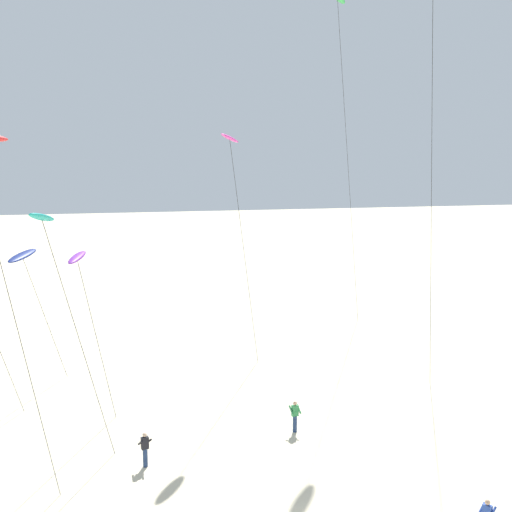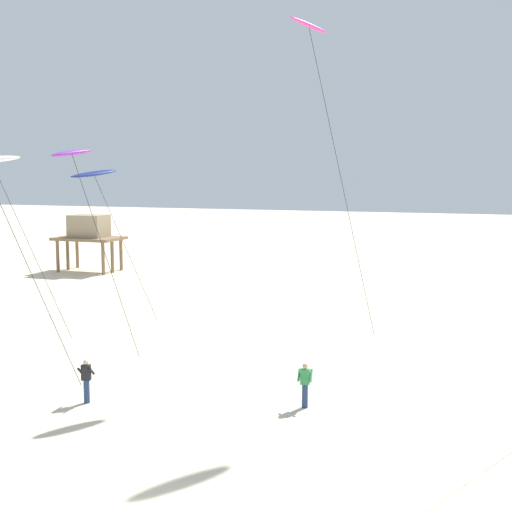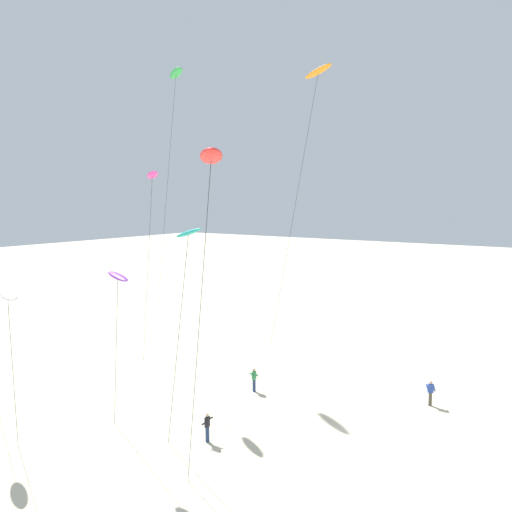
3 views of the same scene
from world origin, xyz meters
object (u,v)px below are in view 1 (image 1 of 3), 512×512
object	(u,v)px
kite_navy	(23,256)
kite_teal	(43,222)
kite_green	(338,0)
kite_purple	(77,259)
kite_flyer_furthest	(295,416)
kite_magenta	(230,142)
kite_flyer_middle	(145,449)

from	to	relation	value
kite_navy	kite_teal	size ratio (longest dim) A/B	0.71
kite_green	kite_navy	xyz separation A→B (m)	(-20.37, -4.44, -15.91)
kite_green	kite_teal	world-z (taller)	kite_green
kite_purple	kite_navy	size ratio (longest dim) A/B	1.09
kite_navy	kite_flyer_furthest	world-z (taller)	kite_navy
kite_magenta	kite_navy	xyz separation A→B (m)	(-12.10, 0.74, -6.53)
kite_navy	kite_flyer_middle	distance (m)	14.42
kite_teal	kite_flyer_middle	world-z (taller)	kite_teal
kite_purple	kite_teal	bearing A→B (deg)	-99.24
kite_navy	kite_green	bearing A→B (deg)	12.30
kite_purple	kite_flyer_middle	distance (m)	9.63
kite_navy	kite_magenta	bearing A→B (deg)	-3.52
kite_navy	kite_teal	distance (m)	13.38
kite_purple	kite_teal	distance (m)	6.48
kite_teal	kite_purple	bearing A→B (deg)	80.76
kite_magenta	kite_teal	size ratio (longest dim) A/B	1.26
kite_navy	kite_flyer_middle	bearing A→B (deg)	-59.46
kite_magenta	kite_flyer_middle	xyz separation A→B (m)	(-5.86, -9.83, -14.09)
kite_green	kite_teal	xyz separation A→B (m)	(-17.93, -17.17, -12.57)
kite_green	kite_flyer_furthest	distance (m)	27.46
kite_green	kite_navy	distance (m)	26.23
kite_purple	kite_flyer_middle	world-z (taller)	kite_purple
kite_purple	kite_navy	xyz separation A→B (m)	(-3.40, 6.83, -0.84)
kite_flyer_middle	kite_purple	bearing A→B (deg)	127.22
kite_teal	kite_magenta	bearing A→B (deg)	51.12
kite_flyer_middle	kite_flyer_furthest	size ratio (longest dim) A/B	1.00
kite_purple	kite_flyer_middle	xyz separation A→B (m)	(2.84, -3.74, -8.40)
kite_navy	kite_flyer_middle	size ratio (longest dim) A/B	5.29
kite_flyer_furthest	kite_magenta	bearing A→B (deg)	104.57
kite_teal	kite_flyer_furthest	distance (m)	16.54
kite_magenta	kite_flyer_furthest	world-z (taller)	kite_magenta
kite_purple	kite_green	world-z (taller)	kite_green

